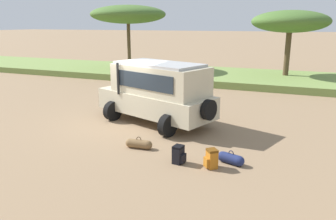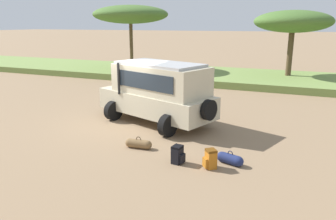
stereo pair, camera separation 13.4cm
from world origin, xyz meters
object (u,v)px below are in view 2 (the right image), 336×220
object	(u,v)px
backpack_cluster_center	(210,159)
duffel_bag_low_black_case	(139,144)
duffel_bag_soft_canvas	(230,159)
acacia_tree_left_mid	(293,22)
safari_vehicle	(158,91)
backpack_beside_front_wheel	(178,155)
acacia_tree_far_left	(130,15)

from	to	relation	value
backpack_cluster_center	duffel_bag_low_black_case	world-z (taller)	backpack_cluster_center
backpack_cluster_center	duffel_bag_soft_canvas	bearing A→B (deg)	47.44
duffel_bag_soft_canvas	acacia_tree_left_mid	world-z (taller)	acacia_tree_left_mid
safari_vehicle	duffel_bag_soft_canvas	distance (m)	4.73
safari_vehicle	backpack_cluster_center	size ratio (longest dim) A/B	9.94
backpack_beside_front_wheel	duffel_bag_low_black_case	size ratio (longest dim) A/B	0.58
safari_vehicle	duffel_bag_low_black_case	size ratio (longest dim) A/B	5.99
backpack_cluster_center	acacia_tree_left_mid	distance (m)	16.06
duffel_bag_low_black_case	acacia_tree_left_mid	distance (m)	15.93
acacia_tree_far_left	acacia_tree_left_mid	size ratio (longest dim) A/B	1.15
safari_vehicle	duffel_bag_soft_canvas	bearing A→B (deg)	-38.64
backpack_beside_front_wheel	duffel_bag_soft_canvas	xyz separation A→B (m)	(1.40, 0.53, -0.10)
duffel_bag_low_black_case	safari_vehicle	bearing A→B (deg)	101.97
duffel_bag_soft_canvas	acacia_tree_left_mid	distance (m)	15.60
safari_vehicle	acacia_tree_far_left	size ratio (longest dim) A/B	0.94
acacia_tree_left_mid	duffel_bag_low_black_case	bearing A→B (deg)	-103.56
duffel_bag_soft_canvas	acacia_tree_far_left	xyz separation A→B (m)	(-10.98, 14.05, 4.39)
duffel_bag_low_black_case	acacia_tree_far_left	bearing A→B (deg)	119.76
duffel_bag_low_black_case	acacia_tree_left_mid	world-z (taller)	acacia_tree_left_mid
backpack_beside_front_wheel	acacia_tree_far_left	world-z (taller)	acacia_tree_far_left
backpack_beside_front_wheel	duffel_bag_low_black_case	distance (m)	1.71
duffel_bag_low_black_case	duffel_bag_soft_canvas	bearing A→B (deg)	-1.38
backpack_beside_front_wheel	backpack_cluster_center	bearing A→B (deg)	2.86
safari_vehicle	acacia_tree_left_mid	xyz separation A→B (m)	(4.22, 12.24, 2.70)
duffel_bag_soft_canvas	duffel_bag_low_black_case	bearing A→B (deg)	178.62
duffel_bag_low_black_case	duffel_bag_soft_canvas	xyz separation A→B (m)	(3.00, -0.07, 0.01)
backpack_cluster_center	duffel_bag_low_black_case	distance (m)	2.61
backpack_beside_front_wheel	safari_vehicle	bearing A→B (deg)	122.72
backpack_beside_front_wheel	duffel_bag_soft_canvas	bearing A→B (deg)	20.79
duffel_bag_soft_canvas	acacia_tree_far_left	distance (m)	18.36
acacia_tree_far_left	acacia_tree_left_mid	world-z (taller)	acacia_tree_far_left
duffel_bag_low_black_case	duffel_bag_soft_canvas	size ratio (longest dim) A/B	1.12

